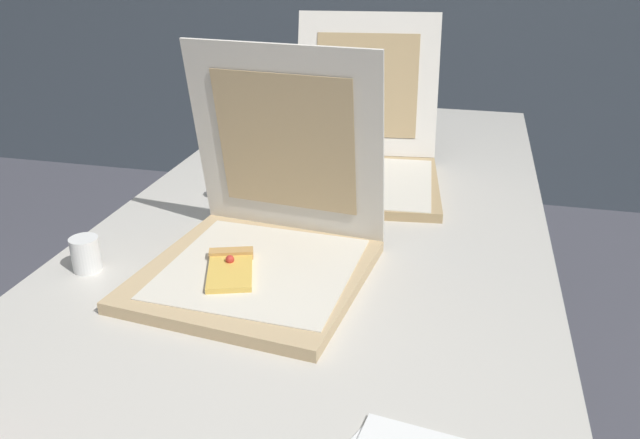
{
  "coord_description": "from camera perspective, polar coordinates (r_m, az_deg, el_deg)",
  "views": [
    {
      "loc": [
        0.28,
        -0.68,
        1.3
      ],
      "look_at": [
        0.02,
        0.41,
        0.79
      ],
      "focal_mm": 35.25,
      "sensor_mm": 36.0,
      "label": 1
    }
  ],
  "objects": [
    {
      "name": "cup_white_mid",
      "position": [
        1.49,
        -8.42,
        2.98
      ],
      "size": [
        0.05,
        0.05,
        0.07
      ],
      "primitive_type": "cylinder",
      "color": "white",
      "rests_on": "table"
    },
    {
      "name": "pizza_box_middle",
      "position": [
        1.6,
        3.77,
        5.49
      ],
      "size": [
        0.44,
        0.55,
        0.39
      ],
      "rotation": [
        0.0,
        0.0,
        0.12
      ],
      "color": "tan",
      "rests_on": "table"
    },
    {
      "name": "cup_white_far",
      "position": [
        1.78,
        -3.63,
        6.67
      ],
      "size": [
        0.05,
        0.05,
        0.07
      ],
      "primitive_type": "cylinder",
      "color": "white",
      "rests_on": "table"
    },
    {
      "name": "table",
      "position": [
        1.42,
        0.68,
        -1.32
      ],
      "size": [
        0.95,
        2.06,
        0.73
      ],
      "color": "beige",
      "rests_on": "ground"
    },
    {
      "name": "cup_white_near_left",
      "position": [
        1.24,
        -20.49,
        -2.96
      ],
      "size": [
        0.05,
        0.05,
        0.07
      ],
      "primitive_type": "cylinder",
      "color": "white",
      "rests_on": "table"
    },
    {
      "name": "pizza_box_front",
      "position": [
        1.15,
        -5.4,
        -2.19
      ],
      "size": [
        0.42,
        0.43,
        0.4
      ],
      "rotation": [
        0.0,
        0.0,
        -0.11
      ],
      "color": "tan",
      "rests_on": "table"
    }
  ]
}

